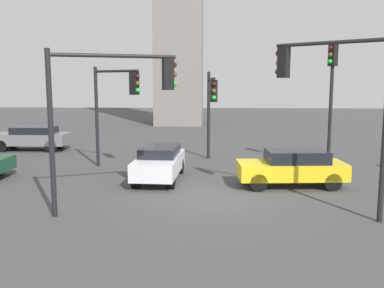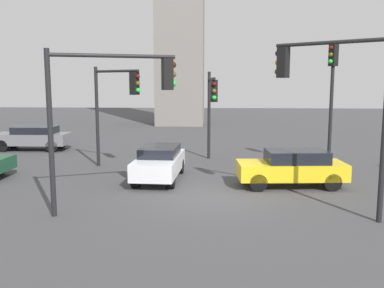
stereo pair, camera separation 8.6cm
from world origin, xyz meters
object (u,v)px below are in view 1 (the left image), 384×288
Objects in this scene: traffic_light_2 at (332,87)px; traffic_light_3 at (331,84)px; traffic_light_0 at (115,97)px; car_4 at (292,167)px; traffic_light_4 at (211,100)px; traffic_light_1 at (112,95)px; car_0 at (32,137)px; car_1 at (159,162)px.

traffic_light_3 is (1.74, 6.66, 0.05)m from traffic_light_2.
traffic_light_0 is 1.12× the size of car_4.
traffic_light_0 is at bearing -77.16° from traffic_light_4.
traffic_light_2 reaches higher than traffic_light_1.
car_0 is at bearing 100.19° from traffic_light_1.
traffic_light_2 is 1.30× the size of car_4.
car_1 is at bearing 55.27° from traffic_light_1.
traffic_light_3 is at bearing 33.73° from traffic_light_0.
car_0 is 16.13m from car_4.
traffic_light_1 is 0.92× the size of traffic_light_2.
car_4 is at bearing -42.70° from traffic_light_2.
traffic_light_0 is at bearing -26.08° from car_4.
traffic_light_0 is 9.90m from traffic_light_3.
traffic_light_1 is 5.29m from car_1.
car_0 is 1.02× the size of car_4.
car_0 is at bearing -0.58° from traffic_light_2.
traffic_light_4 is 4.77m from car_1.
car_0 is at bearing -114.70° from traffic_light_4.
traffic_light_0 is 1.10× the size of car_0.
traffic_light_1 reaches higher than car_4.
car_0 is 1.04× the size of car_1.
car_4 is (13.88, -8.22, -0.00)m from car_0.
traffic_light_1 is at bearing 122.50° from car_0.
car_4 is (3.22, -4.41, -2.42)m from traffic_light_4.
traffic_light_2 is at bearing 57.79° from car_1.
car_4 is (7.59, -3.00, -2.61)m from traffic_light_0.
traffic_light_4 is 1.05× the size of car_0.
car_4 is at bearing 9.50° from traffic_light_0.
traffic_light_3 reaches higher than traffic_light_1.
car_0 is (-14.41, 11.43, -3.16)m from traffic_light_2.
traffic_light_0 is 0.83× the size of traffic_light_3.
traffic_light_2 is 8.52m from traffic_light_4.
car_4 is (5.33, -0.89, 0.01)m from car_1.
car_4 is at bearing 17.54° from traffic_light_3.
car_0 is at bearing -55.59° from traffic_light_3.
traffic_light_0 is 0.94× the size of traffic_light_1.
traffic_light_2 is at bearing -21.10° from traffic_light_1.
car_0 reaches higher than car_1.
traffic_light_0 is at bearing 78.96° from traffic_light_1.
traffic_light_3 reaches higher than traffic_light_2.
car_4 is (-0.53, 3.20, -3.16)m from traffic_light_2.
traffic_light_0 reaches higher than car_1.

